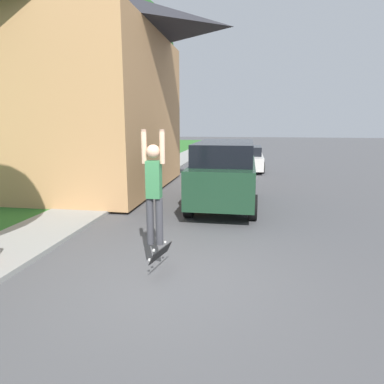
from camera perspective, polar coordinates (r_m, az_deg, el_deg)
name	(u,v)px	position (r m, az deg, el deg)	size (l,w,h in m)	color
ground_plane	(166,280)	(6.08, -4.29, -14.35)	(120.00, 120.00, 0.00)	#49494C
sidewalk	(108,197)	(12.61, -13.79, -0.73)	(1.80, 80.00, 0.10)	gray
house	(30,77)	(15.69, -25.32, 16.95)	(11.32, 8.38, 8.38)	tan
lawn_tree_far	(124,46)	(16.80, -11.29, 22.70)	(4.43, 4.43, 8.14)	brown
suv_parked	(225,172)	(10.89, 5.46, 3.41)	(2.02, 4.66, 2.06)	#193823
car_down_street	(246,158)	(19.83, 9.05, 5.57)	(1.96, 4.54, 1.35)	silver
skateboarder	(154,186)	(6.00, -6.37, 0.97)	(0.41, 0.24, 2.04)	#38383D
skateboard	(160,252)	(6.15, -5.29, -10.00)	(0.26, 0.83, 0.28)	black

